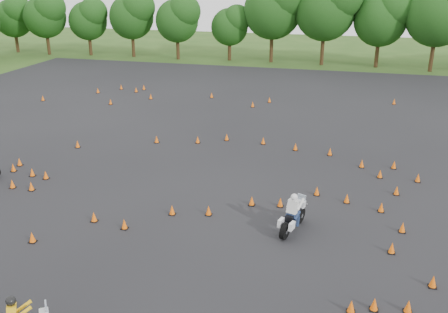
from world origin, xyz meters
The scene contains 5 objects.
ground centered at (0.00, 0.00, 0.00)m, with size 140.00×140.00×0.00m, color #2D5119.
asphalt_pad centered at (0.00, 6.00, 0.01)m, with size 62.00×62.00×0.00m, color black.
treeline centered at (3.64, 35.19, 4.67)m, with size 87.01×32.54×11.05m.
traffic_cones centered at (0.09, 5.78, 0.23)m, with size 36.35×33.06×0.45m.
rider_white centered at (4.41, -1.14, 0.94)m, with size 2.43×0.74×1.87m, color silver, non-canonical shape.
Camera 1 is at (6.37, -20.71, 10.81)m, focal length 40.00 mm.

